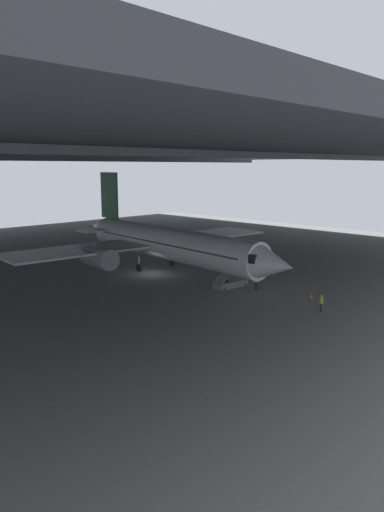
{
  "coord_description": "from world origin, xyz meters",
  "views": [
    {
      "loc": [
        -36.69,
        -42.78,
        12.77
      ],
      "look_at": [
        1.51,
        -5.04,
        2.63
      ],
      "focal_mm": 33.44,
      "sensor_mm": 36.0,
      "label": 1
    }
  ],
  "objects_px": {
    "boarding_stairs": "(231,280)",
    "traffic_cone_orange": "(311,296)",
    "crew_worker_by_stairs": "(256,281)",
    "airplane_main": "(166,243)",
    "crew_worker_near_nose": "(321,302)"
  },
  "relations": [
    {
      "from": "crew_worker_near_nose",
      "to": "traffic_cone_orange",
      "type": "relative_size",
      "value": 2.65
    },
    {
      "from": "crew_worker_near_nose",
      "to": "airplane_main",
      "type": "bearing_deg",
      "value": 85.78
    },
    {
      "from": "boarding_stairs",
      "to": "crew_worker_near_nose",
      "type": "relative_size",
      "value": 2.99
    },
    {
      "from": "boarding_stairs",
      "to": "crew_worker_near_nose",
      "type": "xyz_separation_m",
      "value": [
        -1.28,
        -11.56,
        0.16
      ]
    },
    {
      "from": "crew_worker_near_nose",
      "to": "crew_worker_by_stairs",
      "type": "height_order",
      "value": "crew_worker_by_stairs"
    },
    {
      "from": "airplane_main",
      "to": "traffic_cone_orange",
      "type": "relative_size",
      "value": 63.99
    },
    {
      "from": "airplane_main",
      "to": "crew_worker_near_nose",
      "type": "xyz_separation_m",
      "value": [
        -1.64,
        -22.19,
        -2.63
      ]
    },
    {
      "from": "boarding_stairs",
      "to": "traffic_cone_orange",
      "type": "height_order",
      "value": "boarding_stairs"
    },
    {
      "from": "crew_worker_near_nose",
      "to": "traffic_cone_orange",
      "type": "height_order",
      "value": "crew_worker_near_nose"
    },
    {
      "from": "boarding_stairs",
      "to": "traffic_cone_orange",
      "type": "xyz_separation_m",
      "value": [
        1.89,
        -8.71,
        -0.45
      ]
    },
    {
      "from": "airplane_main",
      "to": "traffic_cone_orange",
      "type": "xyz_separation_m",
      "value": [
        1.54,
        -19.34,
        -3.25
      ]
    },
    {
      "from": "crew_worker_by_stairs",
      "to": "traffic_cone_orange",
      "type": "relative_size",
      "value": 2.77
    },
    {
      "from": "crew_worker_by_stairs",
      "to": "crew_worker_near_nose",
      "type": "bearing_deg",
      "value": -103.71
    },
    {
      "from": "crew_worker_near_nose",
      "to": "traffic_cone_orange",
      "type": "xyz_separation_m",
      "value": [
        3.17,
        2.85,
        -0.61
      ]
    },
    {
      "from": "airplane_main",
      "to": "boarding_stairs",
      "type": "bearing_deg",
      "value": -91.9
    }
  ]
}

